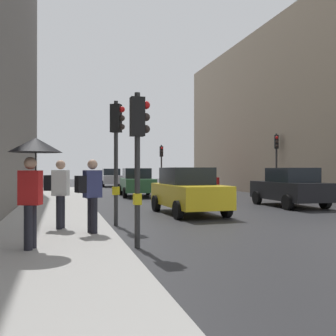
% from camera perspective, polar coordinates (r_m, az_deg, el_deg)
% --- Properties ---
extents(sidewalk_kerb, '(3.01, 40.00, 0.16)m').
position_cam_1_polar(sidewalk_kerb, '(14.33, -16.41, -6.65)').
color(sidewalk_kerb, '#A8A5A0').
rests_on(sidewalk_kerb, ground).
extents(building_facade_right, '(12.00, 24.53, 11.52)m').
position_cam_1_polar(building_facade_right, '(32.03, 21.70, 7.11)').
color(building_facade_right, gray).
rests_on(building_facade_right, ground).
extents(traffic_light_mid_street, '(0.34, 0.45, 3.92)m').
position_cam_1_polar(traffic_light_mid_street, '(24.91, 15.73, 2.13)').
color(traffic_light_mid_street, '#2D2D2D').
rests_on(traffic_light_mid_street, ground).
extents(traffic_light_near_right, '(0.44, 0.36, 3.74)m').
position_cam_1_polar(traffic_light_near_right, '(11.67, -7.59, 4.17)').
color(traffic_light_near_right, '#2D2D2D').
rests_on(traffic_light_near_right, ground).
extents(traffic_light_far_median, '(0.25, 0.43, 3.66)m').
position_cam_1_polar(traffic_light_far_median, '(31.19, -0.97, 1.33)').
color(traffic_light_far_median, '#2D2D2D').
rests_on(traffic_light_far_median, ground).
extents(traffic_light_near_left, '(0.43, 0.24, 3.35)m').
position_cam_1_polar(traffic_light_near_left, '(8.36, -4.39, 4.04)').
color(traffic_light_near_left, '#2D2D2D').
rests_on(traffic_light_near_left, ground).
extents(car_silver_hatchback, '(2.14, 4.26, 1.76)m').
position_cam_1_polar(car_silver_hatchback, '(38.30, -8.37, -1.42)').
color(car_silver_hatchback, '#BCBCC1').
rests_on(car_silver_hatchback, ground).
extents(car_green_estate, '(2.22, 4.30, 1.76)m').
position_cam_1_polar(car_green_estate, '(24.29, -4.61, -2.12)').
color(car_green_estate, '#2D6038').
rests_on(car_green_estate, ground).
extents(car_red_sedan, '(2.24, 4.31, 1.76)m').
position_cam_1_polar(car_red_sedan, '(28.89, 4.18, -1.82)').
color(car_red_sedan, red).
rests_on(car_red_sedan, ground).
extents(car_dark_suv, '(2.09, 4.24, 1.76)m').
position_cam_1_polar(car_dark_suv, '(18.36, 17.54, -2.73)').
color(car_dark_suv, black).
rests_on(car_dark_suv, ground).
extents(car_yellow_taxi, '(2.15, 4.27, 1.76)m').
position_cam_1_polar(car_yellow_taxi, '(14.66, 3.01, -3.39)').
color(car_yellow_taxi, yellow).
rests_on(car_yellow_taxi, ground).
extents(pedestrian_with_umbrella, '(1.00, 1.00, 2.14)m').
position_cam_1_polar(pedestrian_with_umbrella, '(7.83, -19.20, 0.90)').
color(pedestrian_with_umbrella, black).
rests_on(pedestrian_with_umbrella, sidewalk_kerb).
extents(pedestrian_with_black_backpack, '(0.66, 0.45, 1.77)m').
position_cam_1_polar(pedestrian_with_black_backpack, '(10.38, -15.83, -3.11)').
color(pedestrian_with_black_backpack, black).
rests_on(pedestrian_with_black_backpack, sidewalk_kerb).
extents(pedestrian_with_grey_backpack, '(0.65, 0.45, 1.77)m').
position_cam_1_polar(pedestrian_with_grey_backpack, '(9.46, -11.35, -3.40)').
color(pedestrian_with_grey_backpack, black).
rests_on(pedestrian_with_grey_backpack, sidewalk_kerb).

